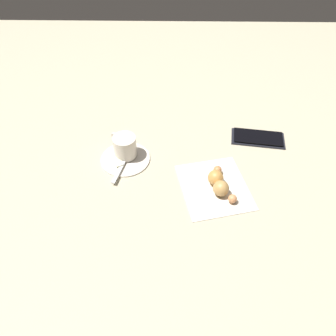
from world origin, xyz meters
name	(u,v)px	position (x,y,z in m)	size (l,w,h in m)	color
ground_plane	(175,168)	(0.00, 0.00, 0.00)	(1.80, 1.80, 0.00)	#B3A98C
saucer	(125,158)	(0.13, -0.03, 0.00)	(0.13, 0.13, 0.01)	silver
espresso_cup	(125,146)	(0.13, -0.04, 0.04)	(0.07, 0.07, 0.06)	silver
teaspoon	(126,157)	(0.12, -0.02, 0.01)	(0.05, 0.13, 0.01)	silver
sugar_packet	(116,158)	(0.15, -0.02, 0.01)	(0.06, 0.02, 0.01)	beige
napkin	(214,187)	(-0.09, 0.06, 0.00)	(0.15, 0.17, 0.00)	silver
croissant	(219,183)	(-0.10, 0.07, 0.02)	(0.07, 0.12, 0.04)	#C67E4B
cell_phone	(258,138)	(-0.23, -0.11, 0.00)	(0.15, 0.08, 0.01)	black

